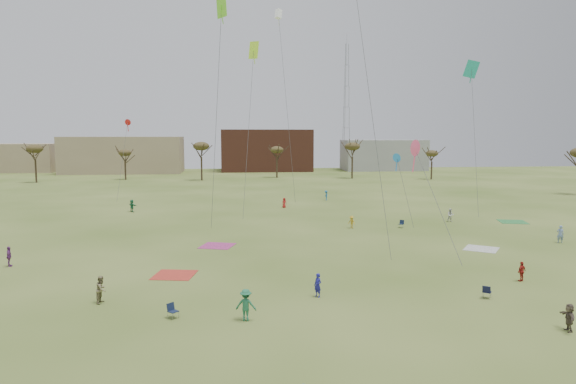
{
  "coord_description": "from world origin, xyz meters",
  "views": [
    {
      "loc": [
        -4.82,
        -33.13,
        10.52
      ],
      "look_at": [
        0.0,
        12.0,
        5.5
      ],
      "focal_mm": 32.33,
      "sensor_mm": 36.0,
      "label": 1
    }
  ],
  "objects": [
    {
      "name": "flyer_far_b",
      "position": [
        2.54,
        40.89,
        0.73
      ],
      "size": [
        0.83,
        0.69,
        1.45
      ],
      "primitive_type": "imported",
      "rotation": [
        0.0,
        0.0,
        0.37
      ],
      "color": "red",
      "rests_on": "ground"
    },
    {
      "name": "building_brick",
      "position": [
        5.0,
        120.0,
        6.0
      ],
      "size": [
        26.0,
        16.0,
        12.0
      ],
      "primitive_type": "cube",
      "color": "brown",
      "rests_on": "ground"
    },
    {
      "name": "ground",
      "position": [
        0.0,
        0.0,
        0.0
      ],
      "size": [
        260.0,
        260.0,
        0.0
      ],
      "primitive_type": "plane",
      "color": "#3C561A",
      "rests_on": "ground"
    },
    {
      "name": "building_tan",
      "position": [
        -35.0,
        115.0,
        5.0
      ],
      "size": [
        32.0,
        14.0,
        10.0
      ],
      "primitive_type": "cube",
      "color": "#937F60",
      "rests_on": "ground"
    },
    {
      "name": "flyer_far_c",
      "position": [
        10.12,
        48.78,
        0.8
      ],
      "size": [
        0.69,
        1.09,
        1.6
      ],
      "primitive_type": "imported",
      "rotation": [
        0.0,
        0.0,
        4.81
      ],
      "color": "#206594",
      "rests_on": "ground"
    },
    {
      "name": "flyer_mid_c",
      "position": [
        26.96,
        13.62,
        0.86
      ],
      "size": [
        0.75,
        0.65,
        1.73
      ],
      "primitive_type": "imported",
      "rotation": [
        0.0,
        0.0,
        2.7
      ],
      "color": "#7089BA",
      "rests_on": "ground"
    },
    {
      "name": "blanket_plum",
      "position": [
        -6.37,
        15.71,
        0.0
      ],
      "size": [
        3.7,
        3.7,
        0.03
      ],
      "primitive_type": "cube",
      "rotation": [
        0.0,
        0.0,
        2.84
      ],
      "color": "#A83375",
      "rests_on": "ground"
    },
    {
      "name": "spectator_fore_b",
      "position": [
        -13.11,
        -0.43,
        0.86
      ],
      "size": [
        0.81,
        0.95,
        1.73
      ],
      "primitive_type": "imported",
      "rotation": [
        0.0,
        0.0,
        1.37
      ],
      "color": "olive",
      "rests_on": "ground"
    },
    {
      "name": "spectator_mid_e",
      "position": [
        21.46,
        26.67,
        0.8
      ],
      "size": [
        0.88,
        0.74,
        1.59
      ],
      "primitive_type": "imported",
      "rotation": [
        0.0,
        0.0,
        6.08
      ],
      "color": "silver",
      "rests_on": "ground"
    },
    {
      "name": "flyer_near_right",
      "position": [
        0.59,
        -0.7,
        0.78
      ],
      "size": [
        0.64,
        0.68,
        1.56
      ],
      "primitive_type": "imported",
      "rotation": [
        0.0,
        0.0,
        5.37
      ],
      "color": "navy",
      "rests_on": "ground"
    },
    {
      "name": "building_tan_west",
      "position": [
        -65.0,
        122.0,
        4.0
      ],
      "size": [
        20.0,
        12.0,
        8.0
      ],
      "primitive_type": "cube",
      "color": "#937F60",
      "rests_on": "ground"
    },
    {
      "name": "tree_line",
      "position": [
        -2.85,
        79.12,
        7.09
      ],
      "size": [
        117.44,
        49.32,
        8.91
      ],
      "color": "#3A2B1E",
      "rests_on": "ground"
    },
    {
      "name": "spectator_mid_d",
      "position": [
        -22.75,
        9.69,
        0.82
      ],
      "size": [
        0.69,
        1.03,
        1.63
      ],
      "primitive_type": "imported",
      "rotation": [
        0.0,
        0.0,
        1.91
      ],
      "color": "#7A3785",
      "rests_on": "ground"
    },
    {
      "name": "camp_chair_right",
      "position": [
        14.17,
        23.29,
        0.26
      ],
      "size": [
        0.73,
        0.74,
        0.87
      ],
      "rotation": [
        0.0,
        0.0,
        5.65
      ],
      "color": "#131F36",
      "rests_on": "ground"
    },
    {
      "name": "camp_chair_left",
      "position": [
        -8.34,
        -3.74,
        0.26
      ],
      "size": [
        0.74,
        0.74,
        0.87
      ],
      "rotation": [
        0.0,
        0.0,
        0.77
      ],
      "color": "#141E38",
      "rests_on": "ground"
    },
    {
      "name": "radio_tower",
      "position": [
        30.0,
        125.0,
        19.21
      ],
      "size": [
        1.51,
        1.72,
        41.0
      ],
      "color": "#9EA3A8",
      "rests_on": "ground"
    },
    {
      "name": "blanket_red",
      "position": [
        -9.29,
        5.67,
        0.0
      ],
      "size": [
        3.45,
        3.45,
        0.03
      ],
      "primitive_type": "cube",
      "rotation": [
        0.0,
        0.0,
        1.39
      ],
      "color": "red",
      "rests_on": "ground"
    },
    {
      "name": "blanket_cream",
      "position": [
        17.99,
        11.79,
        0.0
      ],
      "size": [
        3.98,
        3.98,
        0.03
      ],
      "primitive_type": "cube",
      "rotation": [
        0.0,
        0.0,
        2.52
      ],
      "color": "beige",
      "rests_on": "ground"
    },
    {
      "name": "blanket_olive",
      "position": [
        28.93,
        25.72,
        0.0
      ],
      "size": [
        3.79,
        3.79,
        0.03
      ],
      "primitive_type": "cube",
      "rotation": [
        0.0,
        0.0,
        1.31
      ],
      "color": "#2E7F3C",
      "rests_on": "ground"
    },
    {
      "name": "flyer_near_center",
      "position": [
        -4.17,
        -4.54,
        0.91
      ],
      "size": [
        1.31,
        0.93,
        1.83
      ],
      "primitive_type": "imported",
      "rotation": [
        0.0,
        0.0,
        2.91
      ],
      "color": "#246C48",
      "rests_on": "ground"
    },
    {
      "name": "flyer_mid_b",
      "position": [
        8.47,
        23.6,
        0.71
      ],
      "size": [
        1.01,
        1.02,
        1.42
      ],
      "primitive_type": "imported",
      "rotation": [
        0.0,
        0.0,
        5.48
      ],
      "color": "gold",
      "rests_on": "ground"
    },
    {
      "name": "spectator_fore_c",
      "position": [
        13.06,
        -7.98,
        0.76
      ],
      "size": [
        0.68,
        1.47,
        1.52
      ],
      "primitive_type": "imported",
      "rotation": [
        0.0,
        0.0,
        4.55
      ],
      "color": "brown",
      "rests_on": "ground"
    },
    {
      "name": "building_grey",
      "position": [
        40.0,
        118.0,
        4.5
      ],
      "size": [
        24.0,
        12.0,
        9.0
      ],
      "primitive_type": "cube",
      "color": "gray",
      "rests_on": "ground"
    },
    {
      "name": "flyer_far_a",
      "position": [
        -18.64,
        39.14,
        0.84
      ],
      "size": [
        1.46,
        1.45,
        1.69
      ],
      "primitive_type": "imported",
      "rotation": [
        0.0,
        0.0,
        2.36
      ],
      "color": "#27754B",
      "rests_on": "ground"
    },
    {
      "name": "kites_aloft",
      "position": [
        1.99,
        20.2,
        20.51
      ],
      "size": [
        72.73,
        46.93,
        26.92
      ],
      "color": "#F04B76",
      "rests_on": "ground"
    },
    {
      "name": "spectator_fore_a",
      "position": [
        15.82,
        1.34,
        0.72
      ],
      "size": [
        0.92,
        0.7,
        1.45
      ],
      "primitive_type": "imported",
      "rotation": [
        0.0,
        0.0,
        3.61
      ],
      "color": "#A6221C",
      "rests_on": "ground"
    },
    {
      "name": "camp_chair_center",
      "position": [
        11.42,
        -2.15,
        0.26
      ],
      "size": [
        0.72,
        0.73,
        0.87
      ],
      "rotation": [
        0.0,
        0.0,
        2.52
      ],
      "color": "#141839",
      "rests_on": "ground"
    }
  ]
}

